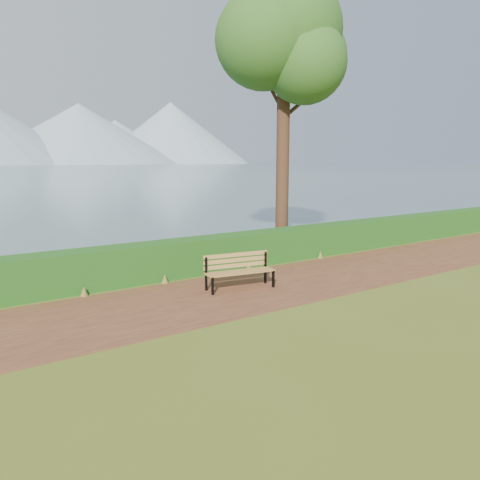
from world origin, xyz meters
TOP-DOWN VIEW (x-y plane):
  - ground at (0.00, 0.00)m, footprint 140.00×140.00m
  - path at (0.00, 0.30)m, footprint 40.00×3.40m
  - hedge at (0.00, 2.60)m, footprint 32.00×0.85m
  - bench at (0.23, 0.56)m, footprint 1.83×0.81m
  - tree at (4.41, 3.96)m, footprint 5.06×4.19m

SIDE VIEW (x-z plane):
  - ground at x=0.00m, z-range 0.00..0.00m
  - path at x=0.00m, z-range 0.00..0.01m
  - hedge at x=0.00m, z-range 0.00..1.00m
  - bench at x=0.23m, z-range 0.07..0.95m
  - tree at x=4.41m, z-range 2.37..12.12m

